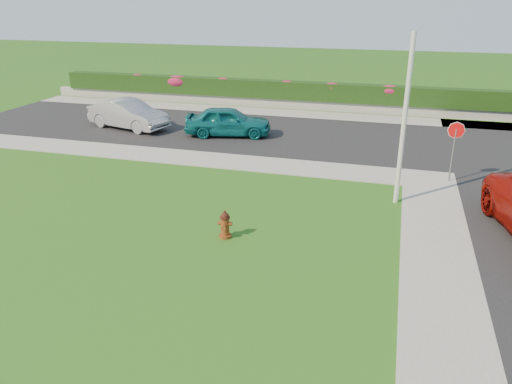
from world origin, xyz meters
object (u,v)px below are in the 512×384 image
(fire_hydrant, at_px, (225,225))
(stop_sign, at_px, (455,138))
(sedan_teal, at_px, (228,121))
(sedan_silver, at_px, (128,114))
(utility_pole, at_px, (404,122))

(fire_hydrant, xyz_separation_m, stop_sign, (6.78, 6.92, 1.34))
(fire_hydrant, distance_m, sedan_teal, 11.56)
(sedan_silver, relative_size, utility_pole, 0.81)
(sedan_teal, relative_size, stop_sign, 1.83)
(fire_hydrant, height_order, stop_sign, stop_sign)
(utility_pole, xyz_separation_m, stop_sign, (1.94, 2.70, -1.12))
(fire_hydrant, height_order, sedan_teal, sedan_teal)
(sedan_teal, distance_m, utility_pole, 11.05)
(stop_sign, bearing_deg, utility_pole, -106.31)
(sedan_teal, distance_m, stop_sign, 11.23)
(fire_hydrant, distance_m, sedan_silver, 14.36)
(sedan_silver, height_order, utility_pole, utility_pole)
(fire_hydrant, xyz_separation_m, utility_pole, (4.84, 4.21, 2.46))
(utility_pole, height_order, stop_sign, utility_pole)
(fire_hydrant, relative_size, utility_pole, 0.15)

